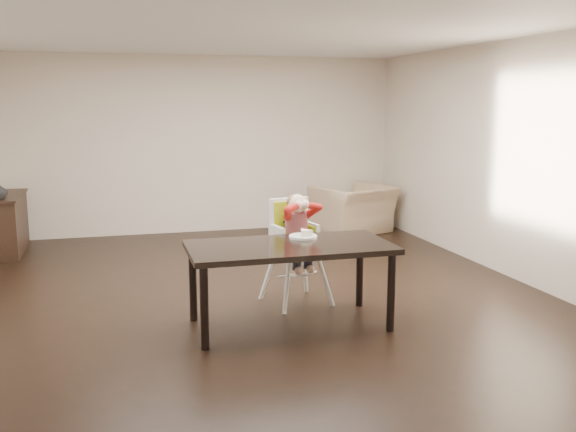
% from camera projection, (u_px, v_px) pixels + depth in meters
% --- Properties ---
extents(ground, '(7.00, 7.00, 0.00)m').
position_uv_depth(ground, '(254.00, 294.00, 6.77)').
color(ground, black).
rests_on(ground, ground).
extents(room_walls, '(6.02, 7.02, 2.71)m').
position_uv_depth(room_walls, '(253.00, 116.00, 6.45)').
color(room_walls, beige).
rests_on(room_walls, ground).
extents(dining_table, '(1.80, 0.90, 0.75)m').
position_uv_depth(dining_table, '(290.00, 253.00, 5.69)').
color(dining_table, black).
rests_on(dining_table, ground).
extents(high_chair, '(0.54, 0.54, 1.10)m').
position_uv_depth(high_chair, '(295.00, 226.00, 6.36)').
color(high_chair, white).
rests_on(high_chair, ground).
extents(plate, '(0.32, 0.32, 0.08)m').
position_uv_depth(plate, '(304.00, 235.00, 5.95)').
color(plate, white).
rests_on(plate, dining_table).
extents(armchair, '(1.29, 1.06, 0.97)m').
position_uv_depth(armchair, '(354.00, 201.00, 9.92)').
color(armchair, tan).
rests_on(armchair, ground).
extents(sideboard, '(0.44, 1.26, 0.79)m').
position_uv_depth(sideboard, '(7.00, 224.00, 8.54)').
color(sideboard, black).
rests_on(sideboard, ground).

